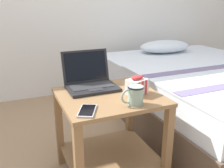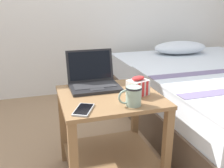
% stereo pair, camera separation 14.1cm
% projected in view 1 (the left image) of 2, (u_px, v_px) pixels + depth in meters
% --- Properties ---
extents(bed, '(1.55, 1.93, 0.64)m').
position_uv_depth(bed, '(203.00, 90.00, 2.42)').
color(bed, brown).
rests_on(bed, ground_plane).
extents(bedside_table, '(0.58, 0.53, 0.55)m').
position_uv_depth(bedside_table, '(109.00, 125.00, 1.53)').
color(bedside_table, olive).
rests_on(bedside_table, ground_plane).
extents(laptop, '(0.31, 0.27, 0.22)m').
position_uv_depth(laptop, '(90.00, 81.00, 1.58)').
color(laptop, black).
rests_on(laptop, bedside_table).
extents(mug_front_left, '(0.13, 0.09, 0.10)m').
position_uv_depth(mug_front_left, '(135.00, 94.00, 1.32)').
color(mug_front_left, '#8CA593').
rests_on(mug_front_left, bedside_table).
extents(snack_bag, '(0.14, 0.12, 0.11)m').
position_uv_depth(snack_bag, '(137.00, 86.00, 1.47)').
color(snack_bag, silver).
rests_on(snack_bag, bedside_table).
extents(cell_phone, '(0.14, 0.17, 0.01)m').
position_uv_depth(cell_phone, '(87.00, 111.00, 1.24)').
color(cell_phone, '#B7BABC').
rests_on(cell_phone, bedside_table).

